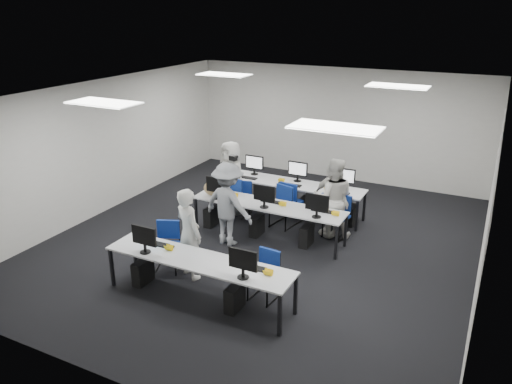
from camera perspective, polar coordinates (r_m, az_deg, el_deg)
The scene contains 23 objects.
room at distance 9.64m, azimuth 0.92°, elevation 2.44°, with size 9.00×9.02×3.00m.
ceiling_panels at distance 9.28m, azimuth 0.97°, elevation 11.18°, with size 5.20×4.60×0.02m.
desk_front at distance 8.04m, azimuth -6.60°, elevation -7.96°, with size 3.20×0.70×0.73m.
desk_mid at distance 10.09m, azimuth 1.38°, elevation -1.67°, with size 3.20×0.70×0.73m.
desk_back at distance 11.29m, azimuth 4.41°, elevation 0.74°, with size 3.20×0.70×0.73m.
equipment_front at distance 8.27m, azimuth -7.71°, elevation -9.67°, with size 2.51×0.41×1.19m.
equipment_mid at distance 10.28m, azimuth 0.36°, elevation -3.19°, with size 2.91×0.41×1.19m.
equipment_back at distance 11.36m, azimuth 5.29°, elevation -0.91°, with size 2.91×0.41×1.19m.
chair_0 at distance 9.20m, azimuth -10.10°, elevation -7.10°, with size 0.58×0.60×0.88m.
chair_1 at distance 8.22m, azimuth 0.93°, elevation -10.48°, with size 0.44×0.47×0.82m.
chair_2 at distance 11.16m, azimuth -1.58°, elevation -1.75°, with size 0.53×0.55×0.83m.
chair_3 at distance 10.79m, azimuth 3.14°, elevation -2.43°, with size 0.51×0.54×0.92m.
chair_4 at distance 10.42m, azimuth 9.21°, elevation -3.62°, with size 0.53×0.56×0.87m.
chair_5 at distance 11.33m, azimuth -2.05°, elevation -1.24°, with size 0.46×0.50×0.93m.
chair_6 at distance 10.98m, azimuth 3.86°, elevation -2.04°, with size 0.55×0.58×0.91m.
chair_7 at distance 10.57m, azimuth 8.89°, elevation -3.20°, with size 0.52×0.56×0.91m.
handbag at distance 10.53m, azimuth -5.01°, elevation 0.42°, with size 0.38×0.24×0.31m, color olive.
student_0 at distance 8.67m, azimuth -7.68°, elevation -4.72°, with size 0.60×0.39×1.64m, color silver.
student_1 at distance 10.23m, azimuth 8.81°, elevation -0.68°, with size 0.81×0.63×1.67m, color silver.
student_2 at distance 11.26m, azimuth -2.85°, elevation 1.61°, with size 0.83×0.54×1.69m, color silver.
student_3 at distance 10.30m, azimuth 8.52°, elevation -0.89°, with size 0.90×0.38×1.54m, color silver.
photographer at distance 9.79m, azimuth -3.21°, elevation -1.40°, with size 1.09×0.63×1.69m, color gray.
dslr_camera at distance 9.62m, azimuth -2.63°, elevation 3.91°, with size 0.14×0.18×0.10m, color black.
Camera 1 is at (3.94, -8.27, 4.50)m, focal length 35.00 mm.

